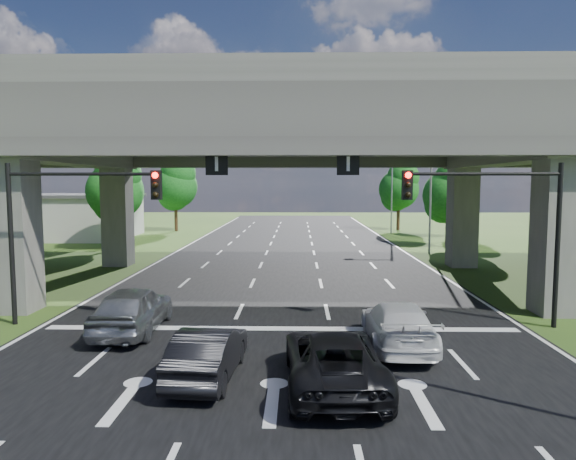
{
  "coord_description": "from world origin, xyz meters",
  "views": [
    {
      "loc": [
        0.63,
        -14.61,
        5.24
      ],
      "look_at": [
        0.15,
        8.5,
        3.16
      ],
      "focal_mm": 32.0,
      "sensor_mm": 36.0,
      "label": 1
    }
  ],
  "objects_px": {
    "signal_right": "(499,213)",
    "streetlight_far": "(426,176)",
    "car_white": "(398,324)",
    "car_trailing": "(333,359)",
    "signal_left": "(68,213)",
    "streetlight_beyond": "(388,178)",
    "car_silver": "(133,309)",
    "car_dark": "(208,353)"
  },
  "relations": [
    {
      "from": "signal_right",
      "to": "streetlight_far",
      "type": "xyz_separation_m",
      "value": [
        2.27,
        20.06,
        1.66
      ]
    },
    {
      "from": "car_white",
      "to": "car_trailing",
      "type": "relative_size",
      "value": 0.95
    },
    {
      "from": "signal_left",
      "to": "car_trailing",
      "type": "relative_size",
      "value": 1.16
    },
    {
      "from": "signal_left",
      "to": "streetlight_beyond",
      "type": "height_order",
      "value": "streetlight_beyond"
    },
    {
      "from": "streetlight_beyond",
      "to": "car_trailing",
      "type": "bearing_deg",
      "value": -101.59
    },
    {
      "from": "car_silver",
      "to": "car_trailing",
      "type": "xyz_separation_m",
      "value": [
        6.74,
        -4.76,
        -0.11
      ]
    },
    {
      "from": "car_trailing",
      "to": "streetlight_far",
      "type": "bearing_deg",
      "value": -110.46
    },
    {
      "from": "signal_right",
      "to": "car_silver",
      "type": "bearing_deg",
      "value": -175.86
    },
    {
      "from": "signal_left",
      "to": "streetlight_far",
      "type": "bearing_deg",
      "value": 48.22
    },
    {
      "from": "car_dark",
      "to": "car_trailing",
      "type": "bearing_deg",
      "value": 174.71
    },
    {
      "from": "streetlight_far",
      "to": "car_trailing",
      "type": "height_order",
      "value": "streetlight_far"
    },
    {
      "from": "signal_right",
      "to": "streetlight_beyond",
      "type": "distance_m",
      "value": 36.17
    },
    {
      "from": "signal_left",
      "to": "streetlight_far",
      "type": "distance_m",
      "value": 26.95
    },
    {
      "from": "streetlight_far",
      "to": "signal_right",
      "type": "bearing_deg",
      "value": -96.47
    },
    {
      "from": "signal_left",
      "to": "car_dark",
      "type": "distance_m",
      "value": 8.67
    },
    {
      "from": "car_silver",
      "to": "signal_right",
      "type": "bearing_deg",
      "value": -176.45
    },
    {
      "from": "car_silver",
      "to": "car_white",
      "type": "distance_m",
      "value": 9.14
    },
    {
      "from": "car_dark",
      "to": "car_trailing",
      "type": "relative_size",
      "value": 0.8
    },
    {
      "from": "streetlight_far",
      "to": "car_white",
      "type": "height_order",
      "value": "streetlight_far"
    },
    {
      "from": "car_dark",
      "to": "car_white",
      "type": "xyz_separation_m",
      "value": [
        5.62,
        2.8,
        0.03
      ]
    },
    {
      "from": "streetlight_far",
      "to": "signal_left",
      "type": "bearing_deg",
      "value": -131.78
    },
    {
      "from": "streetlight_beyond",
      "to": "car_dark",
      "type": "bearing_deg",
      "value": -106.09
    },
    {
      "from": "car_dark",
      "to": "car_white",
      "type": "distance_m",
      "value": 6.28
    },
    {
      "from": "signal_left",
      "to": "car_white",
      "type": "xyz_separation_m",
      "value": [
        11.65,
        -2.38,
        -3.44
      ]
    },
    {
      "from": "signal_left",
      "to": "streetlight_beyond",
      "type": "xyz_separation_m",
      "value": [
        17.92,
        36.06,
        1.66
      ]
    },
    {
      "from": "car_dark",
      "to": "car_trailing",
      "type": "distance_m",
      "value": 3.37
    },
    {
      "from": "signal_left",
      "to": "car_silver",
      "type": "height_order",
      "value": "signal_left"
    },
    {
      "from": "car_trailing",
      "to": "signal_right",
      "type": "bearing_deg",
      "value": -139.88
    },
    {
      "from": "signal_right",
      "to": "car_white",
      "type": "distance_m",
      "value": 5.79
    },
    {
      "from": "signal_left",
      "to": "car_trailing",
      "type": "distance_m",
      "value": 11.48
    },
    {
      "from": "streetlight_far",
      "to": "car_dark",
      "type": "xyz_separation_m",
      "value": [
        -11.9,
        -25.23,
        -5.13
      ]
    },
    {
      "from": "signal_right",
      "to": "car_white",
      "type": "xyz_separation_m",
      "value": [
        -4.0,
        -2.38,
        -3.44
      ]
    },
    {
      "from": "signal_left",
      "to": "car_silver",
      "type": "bearing_deg",
      "value": -19.81
    },
    {
      "from": "car_silver",
      "to": "car_white",
      "type": "xyz_separation_m",
      "value": [
        9.03,
        -1.43,
        -0.11
      ]
    },
    {
      "from": "streetlight_far",
      "to": "car_white",
      "type": "distance_m",
      "value": 23.85
    },
    {
      "from": "car_silver",
      "to": "car_trailing",
      "type": "bearing_deg",
      "value": 144.17
    },
    {
      "from": "streetlight_far",
      "to": "car_dark",
      "type": "height_order",
      "value": "streetlight_far"
    },
    {
      "from": "streetlight_far",
      "to": "streetlight_beyond",
      "type": "bearing_deg",
      "value": 90.0
    },
    {
      "from": "signal_left",
      "to": "streetlight_far",
      "type": "height_order",
      "value": "streetlight_far"
    },
    {
      "from": "car_white",
      "to": "car_trailing",
      "type": "xyz_separation_m",
      "value": [
        -2.29,
        -3.33,
        0.0
      ]
    },
    {
      "from": "streetlight_beyond",
      "to": "car_dark",
      "type": "distance_m",
      "value": 43.22
    },
    {
      "from": "car_white",
      "to": "streetlight_beyond",
      "type": "bearing_deg",
      "value": -97.58
    }
  ]
}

